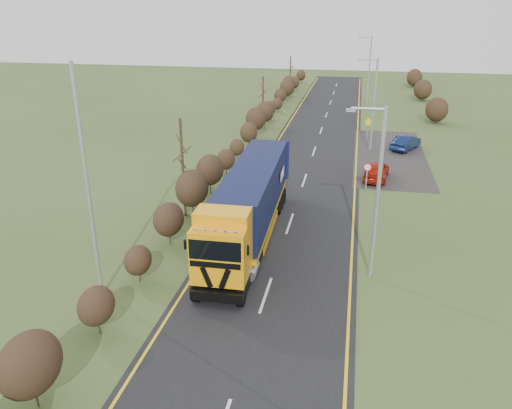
{
  "coord_description": "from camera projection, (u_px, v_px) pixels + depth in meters",
  "views": [
    {
      "loc": [
        3.35,
        -22.93,
        12.12
      ],
      "look_at": [
        -1.58,
        1.63,
        2.04
      ],
      "focal_mm": 35.0,
      "sensor_mm": 36.0,
      "label": 1
    }
  ],
  "objects": [
    {
      "name": "streetlight_near",
      "position": [
        376.0,
        189.0,
        22.26
      ],
      "size": [
        1.74,
        0.18,
        8.16
      ],
      "color": "#A1A3A7",
      "rests_on": "ground"
    },
    {
      "name": "layby",
      "position": [
        389.0,
        155.0,
        43.0
      ],
      "size": [
        6.0,
        18.0,
        0.02
      ],
      "primitive_type": "cube",
      "color": "#2A2826",
      "rests_on": "ground"
    },
    {
      "name": "road",
      "position": [
        301.0,
        189.0,
        35.08
      ],
      "size": [
        8.0,
        120.0,
        0.02
      ],
      "primitive_type": "cube",
      "color": "black",
      "rests_on": "ground"
    },
    {
      "name": "streetlight_mid",
      "position": [
        373.0,
        102.0,
        42.83
      ],
      "size": [
        1.71,
        0.18,
        7.97
      ],
      "color": "#A1A3A7",
      "rests_on": "ground"
    },
    {
      "name": "warning_board",
      "position": [
        368.0,
        126.0,
        47.78
      ],
      "size": [
        0.79,
        0.11,
        2.07
      ],
      "color": "#A1A3A7",
      "rests_on": "ground"
    },
    {
      "name": "car_blue_sedan",
      "position": [
        406.0,
        143.0,
        44.51
      ],
      "size": [
        2.98,
        4.12,
        1.29
      ],
      "primitive_type": "imported",
      "rotation": [
        0.0,
        0.0,
        2.68
      ],
      "color": "#0A163A",
      "rests_on": "ground"
    },
    {
      "name": "hedgerow",
      "position": [
        210.0,
        172.0,
        33.66
      ],
      "size": [
        2.24,
        102.04,
        6.05
      ],
      "color": "#321F16",
      "rests_on": "ground"
    },
    {
      "name": "car_red_hatchback",
      "position": [
        377.0,
        171.0,
        36.91
      ],
      "size": [
        2.16,
        4.19,
        1.36
      ],
      "primitive_type": "imported",
      "rotation": [
        0.0,
        0.0,
        3.0
      ],
      "color": "#A81808",
      "rests_on": "ground"
    },
    {
      "name": "speed_sign",
      "position": [
        367.0,
        172.0,
        33.95
      ],
      "size": [
        0.6,
        0.1,
        2.16
      ],
      "color": "#A1A3A7",
      "rests_on": "ground"
    },
    {
      "name": "left_pole",
      "position": [
        88.0,
        189.0,
        20.45
      ],
      "size": [
        0.16,
        0.16,
        10.17
      ],
      "primitive_type": "cylinder",
      "color": "#A1A3A7",
      "rests_on": "ground"
    },
    {
      "name": "streetlight_far",
      "position": [
        369.0,
        67.0,
        63.64
      ],
      "size": [
        1.8,
        0.18,
        8.44
      ],
      "color": "#A1A3A7",
      "rests_on": "ground"
    },
    {
      "name": "ground",
      "position": [
        279.0,
        254.0,
        25.99
      ],
      "size": [
        160.0,
        160.0,
        0.0
      ],
      "primitive_type": "plane",
      "color": "#404E21",
      "rests_on": "ground"
    },
    {
      "name": "lorry",
      "position": [
        250.0,
        202.0,
        26.82
      ],
      "size": [
        2.78,
        14.32,
        3.98
      ],
      "rotation": [
        0.0,
        0.0,
        0.03
      ],
      "color": "black",
      "rests_on": "ground"
    },
    {
      "name": "lane_markings",
      "position": [
        301.0,
        191.0,
        34.8
      ],
      "size": [
        7.52,
        116.0,
        0.01
      ],
      "color": "yellow",
      "rests_on": "road"
    }
  ]
}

